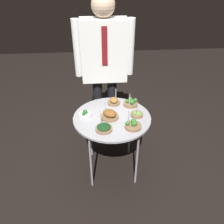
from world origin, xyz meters
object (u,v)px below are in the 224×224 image
(serving_cart, at_px, (112,120))
(bowl_spinach_mid_left, at_px, (104,128))
(bowl_roast_back_right, at_px, (110,115))
(bowl_roast_front_left, at_px, (114,101))
(bowl_broccoli_near_rim, at_px, (133,125))
(waiter_figure, at_px, (104,58))
(bowl_asparagus_far_rim, at_px, (137,114))
(bowl_broccoli_front_right, at_px, (131,103))
(bowl_broccoli_mid_right, at_px, (85,114))

(serving_cart, bearing_deg, bowl_spinach_mid_left, -114.16)
(serving_cart, height_order, bowl_roast_back_right, bowl_roast_back_right)
(bowl_roast_back_right, bearing_deg, bowl_roast_front_left, 76.07)
(serving_cart, xyz_separation_m, bowl_broccoli_near_rim, (0.16, -0.18, 0.07))
(waiter_figure, bearing_deg, bowl_roast_front_left, -75.57)
(bowl_asparagus_far_rim, distance_m, waiter_figure, 0.68)
(bowl_broccoli_near_rim, height_order, waiter_figure, waiter_figure)
(bowl_roast_back_right, height_order, waiter_figure, waiter_figure)
(bowl_asparagus_far_rim, bearing_deg, bowl_broccoli_front_right, 96.97)
(bowl_asparagus_far_rim, bearing_deg, bowl_spinach_mid_left, -150.00)
(serving_cart, relative_size, waiter_figure, 0.43)
(waiter_figure, bearing_deg, bowl_asparagus_far_rim, -63.23)
(bowl_broccoli_front_right, bearing_deg, waiter_figure, 126.19)
(bowl_roast_front_left, xyz_separation_m, bowl_spinach_mid_left, (-0.12, -0.42, -0.01))
(bowl_asparagus_far_rim, bearing_deg, bowl_broccoli_mid_right, 175.66)
(bowl_broccoli_mid_right, distance_m, bowl_asparagus_far_rim, 0.47)
(serving_cart, relative_size, bowl_broccoli_front_right, 4.92)
(bowl_roast_back_right, xyz_separation_m, waiter_figure, (-0.01, 0.52, 0.34))
(bowl_roast_back_right, distance_m, bowl_broccoli_front_right, 0.30)
(bowl_roast_front_left, xyz_separation_m, bowl_asparagus_far_rim, (0.19, -0.24, -0.01))
(bowl_asparagus_far_rim, relative_size, waiter_figure, 0.09)
(serving_cart, distance_m, bowl_broccoli_near_rim, 0.25)
(bowl_roast_back_right, xyz_separation_m, bowl_broccoli_mid_right, (-0.22, 0.04, -0.01))
(bowl_broccoli_near_rim, bearing_deg, serving_cart, 132.67)
(bowl_asparagus_far_rim, relative_size, bowl_broccoli_near_rim, 0.91)
(bowl_broccoli_mid_right, xyz_separation_m, waiter_figure, (0.21, 0.48, 0.35))
(bowl_broccoli_mid_right, xyz_separation_m, bowl_spinach_mid_left, (0.16, -0.22, -0.00))
(bowl_roast_back_right, distance_m, bowl_roast_front_left, 0.25)
(bowl_roast_front_left, relative_size, bowl_broccoli_front_right, 1.04)
(bowl_broccoli_mid_right, height_order, bowl_broccoli_front_right, bowl_broccoli_front_right)
(bowl_roast_front_left, distance_m, bowl_broccoli_front_right, 0.17)
(bowl_broccoli_front_right, bearing_deg, serving_cart, -137.78)
(bowl_broccoli_front_right, bearing_deg, bowl_broccoli_mid_right, -160.56)
(bowl_roast_front_left, bearing_deg, bowl_broccoli_near_rim, -72.72)
(bowl_spinach_mid_left, distance_m, bowl_broccoli_front_right, 0.47)
(serving_cart, height_order, bowl_broccoli_near_rim, bowl_broccoli_near_rim)
(bowl_broccoli_front_right, bearing_deg, bowl_spinach_mid_left, -127.63)
(bowl_asparagus_far_rim, height_order, bowl_broccoli_front_right, bowl_asparagus_far_rim)
(bowl_asparagus_far_rim, relative_size, bowl_spinach_mid_left, 0.82)
(serving_cart, bearing_deg, bowl_roast_front_left, 80.72)
(serving_cart, xyz_separation_m, bowl_spinach_mid_left, (-0.08, -0.19, 0.06))
(bowl_roast_front_left, distance_m, waiter_figure, 0.45)
(bowl_roast_front_left, xyz_separation_m, bowl_broccoli_near_rim, (0.13, -0.40, -0.00))
(bowl_roast_front_left, height_order, bowl_spinach_mid_left, bowl_spinach_mid_left)
(bowl_broccoli_front_right, height_order, bowl_broccoli_near_rim, bowl_broccoli_near_rim)
(bowl_spinach_mid_left, bearing_deg, serving_cart, 65.84)
(bowl_roast_front_left, height_order, bowl_broccoli_near_rim, bowl_broccoli_near_rim)
(serving_cart, xyz_separation_m, bowl_roast_front_left, (0.04, 0.23, 0.07))
(bowl_asparagus_far_rim, distance_m, bowl_broccoli_front_right, 0.20)
(bowl_roast_back_right, height_order, bowl_roast_front_left, bowl_roast_back_right)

